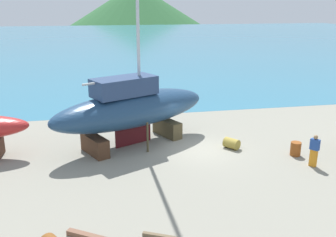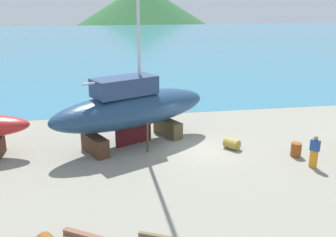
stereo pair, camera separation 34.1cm
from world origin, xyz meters
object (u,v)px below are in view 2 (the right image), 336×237
barrel_tipped_left (296,150)px  barrel_tipped_right (232,144)px  sailboat_far_slipway (132,108)px  worker (314,151)px

barrel_tipped_left → barrel_tipped_right: barrel_tipped_left is taller
barrel_tipped_left → barrel_tipped_right: (-3.05, 1.64, -0.08)m
barrel_tipped_right → sailboat_far_slipway: bearing=162.4°
sailboat_far_slipway → barrel_tipped_right: sailboat_far_slipway is taller
sailboat_far_slipway → worker: size_ratio=9.76×
barrel_tipped_left → barrel_tipped_right: size_ratio=0.90×
sailboat_far_slipway → worker: 10.03m
worker → barrel_tipped_right: size_ratio=1.98×
barrel_tipped_left → barrel_tipped_right: 3.47m
sailboat_far_slipway → barrel_tipped_left: size_ratio=21.57×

